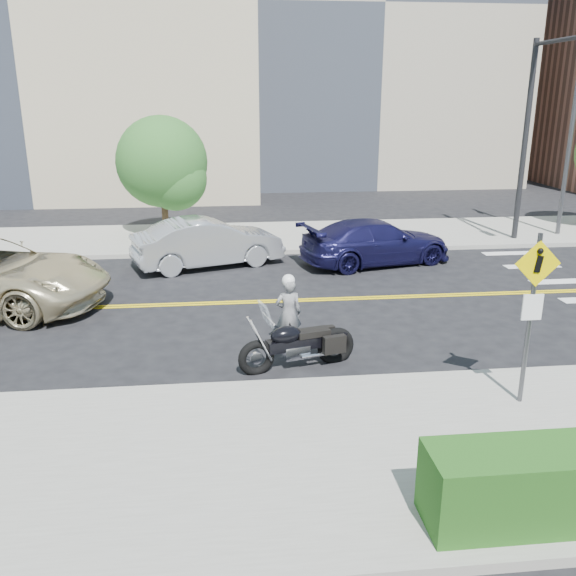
{
  "coord_description": "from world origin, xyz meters",
  "views": [
    {
      "loc": [
        -0.86,
        -15.4,
        5.26
      ],
      "look_at": [
        0.5,
        -2.64,
        1.2
      ],
      "focal_mm": 38.0,
      "sensor_mm": 36.0,
      "label": 1
    }
  ],
  "objects_px": {
    "motorcycle": "(298,333)",
    "motorcyclist": "(288,311)",
    "parked_car_silver": "(208,243)",
    "parked_car_blue": "(376,242)",
    "pedestrian_sign": "(532,303)"
  },
  "relations": [
    {
      "from": "motorcyclist",
      "to": "parked_car_blue",
      "type": "distance_m",
      "value": 7.52
    },
    {
      "from": "motorcycle",
      "to": "parked_car_blue",
      "type": "relative_size",
      "value": 0.48
    },
    {
      "from": "pedestrian_sign",
      "to": "motorcycle",
      "type": "distance_m",
      "value": 4.41
    },
    {
      "from": "pedestrian_sign",
      "to": "parked_car_blue",
      "type": "height_order",
      "value": "pedestrian_sign"
    },
    {
      "from": "pedestrian_sign",
      "to": "parked_car_blue",
      "type": "bearing_deg",
      "value": 90.92
    },
    {
      "from": "motorcycle",
      "to": "parked_car_blue",
      "type": "xyz_separation_m",
      "value": [
        3.5,
        7.68,
        -0.0
      ]
    },
    {
      "from": "motorcyclist",
      "to": "motorcycle",
      "type": "distance_m",
      "value": 1.07
    },
    {
      "from": "pedestrian_sign",
      "to": "parked_car_silver",
      "type": "height_order",
      "value": "pedestrian_sign"
    },
    {
      "from": "pedestrian_sign",
      "to": "parked_car_silver",
      "type": "bearing_deg",
      "value": 119.05
    },
    {
      "from": "motorcycle",
      "to": "parked_car_blue",
      "type": "bearing_deg",
      "value": 51.1
    },
    {
      "from": "parked_car_silver",
      "to": "parked_car_blue",
      "type": "distance_m",
      "value": 5.43
    },
    {
      "from": "motorcyclist",
      "to": "pedestrian_sign",
      "type": "bearing_deg",
      "value": 136.67
    },
    {
      "from": "pedestrian_sign",
      "to": "motorcycle",
      "type": "height_order",
      "value": "pedestrian_sign"
    },
    {
      "from": "parked_car_silver",
      "to": "motorcycle",
      "type": "bearing_deg",
      "value": 174.91
    },
    {
      "from": "motorcycle",
      "to": "motorcyclist",
      "type": "bearing_deg",
      "value": 79.83
    }
  ]
}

